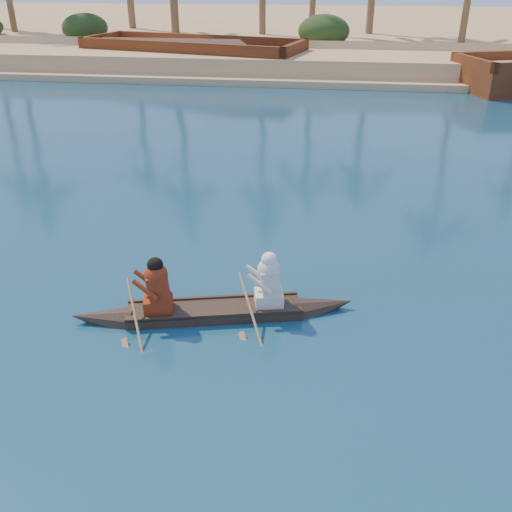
# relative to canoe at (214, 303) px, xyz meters

# --- Properties ---
(ground) EXTENTS (160.00, 160.00, 0.00)m
(ground) POSITION_rel_canoe_xyz_m (-2.68, 0.60, -0.28)
(ground) COLOR #0A2645
(ground) RESTS_ON ground
(sandy_embankment) EXTENTS (150.00, 51.00, 1.50)m
(sandy_embankment) POSITION_rel_canoe_xyz_m (-2.68, 47.49, 0.25)
(sandy_embankment) COLOR tan
(sandy_embankment) RESTS_ON ground
(shrub_cluster) EXTENTS (100.00, 6.00, 2.40)m
(shrub_cluster) POSITION_rel_canoe_xyz_m (-2.68, 32.10, 0.92)
(shrub_cluster) COLOR #203714
(shrub_cluster) RESTS_ON ground
(canoe) EXTENTS (5.32, 1.96, 1.46)m
(canoe) POSITION_rel_canoe_xyz_m (0.00, 0.00, 0.00)
(canoe) COLOR #362A1D
(canoe) RESTS_ON ground
(barge_mid) EXTENTS (14.34, 7.54, 2.28)m
(barge_mid) POSITION_rel_canoe_xyz_m (-7.17, 27.60, 0.52)
(barge_mid) COLOR brown
(barge_mid) RESTS_ON ground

